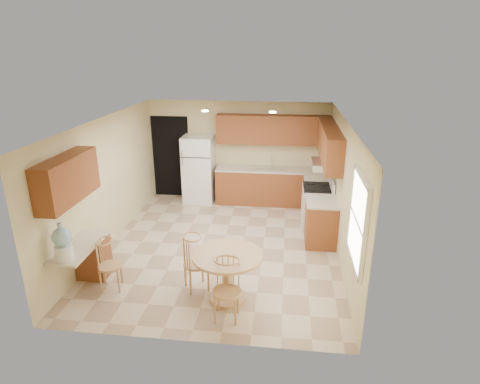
# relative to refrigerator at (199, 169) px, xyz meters

# --- Properties ---
(floor) EXTENTS (5.50, 5.50, 0.00)m
(floor) POSITION_rel_refrigerator_xyz_m (0.95, -2.40, -0.84)
(floor) COLOR #C9B192
(floor) RESTS_ON ground
(ceiling) EXTENTS (4.50, 5.50, 0.02)m
(ceiling) POSITION_rel_refrigerator_xyz_m (0.95, -2.40, 1.66)
(ceiling) COLOR white
(ceiling) RESTS_ON wall_back
(wall_back) EXTENTS (4.50, 0.02, 2.50)m
(wall_back) POSITION_rel_refrigerator_xyz_m (0.95, 0.35, 0.41)
(wall_back) COLOR beige
(wall_back) RESTS_ON floor
(wall_front) EXTENTS (4.50, 0.02, 2.50)m
(wall_front) POSITION_rel_refrigerator_xyz_m (0.95, -5.15, 0.41)
(wall_front) COLOR beige
(wall_front) RESTS_ON floor
(wall_left) EXTENTS (0.02, 5.50, 2.50)m
(wall_left) POSITION_rel_refrigerator_xyz_m (-1.30, -2.40, 0.41)
(wall_left) COLOR beige
(wall_left) RESTS_ON floor
(wall_right) EXTENTS (0.02, 5.50, 2.50)m
(wall_right) POSITION_rel_refrigerator_xyz_m (3.20, -2.40, 0.41)
(wall_right) COLOR beige
(wall_right) RESTS_ON floor
(doorway) EXTENTS (0.90, 0.02, 2.10)m
(doorway) POSITION_rel_refrigerator_xyz_m (-0.80, 0.34, 0.21)
(doorway) COLOR black
(doorway) RESTS_ON floor
(base_cab_back) EXTENTS (2.75, 0.60, 0.87)m
(base_cab_back) POSITION_rel_refrigerator_xyz_m (1.83, 0.05, -0.41)
(base_cab_back) COLOR brown
(base_cab_back) RESTS_ON floor
(counter_back) EXTENTS (2.75, 0.63, 0.04)m
(counter_back) POSITION_rel_refrigerator_xyz_m (1.83, 0.05, 0.05)
(counter_back) COLOR beige
(counter_back) RESTS_ON base_cab_back
(base_cab_right_a) EXTENTS (0.60, 0.59, 0.87)m
(base_cab_right_a) POSITION_rel_refrigerator_xyz_m (2.90, -0.54, -0.41)
(base_cab_right_a) COLOR brown
(base_cab_right_a) RESTS_ON floor
(counter_right_a) EXTENTS (0.63, 0.59, 0.04)m
(counter_right_a) POSITION_rel_refrigerator_xyz_m (2.90, -0.54, 0.05)
(counter_right_a) COLOR beige
(counter_right_a) RESTS_ON base_cab_right_a
(base_cab_right_b) EXTENTS (0.60, 0.80, 0.87)m
(base_cab_right_b) POSITION_rel_refrigerator_xyz_m (2.90, -2.00, -0.41)
(base_cab_right_b) COLOR brown
(base_cab_right_b) RESTS_ON floor
(counter_right_b) EXTENTS (0.63, 0.80, 0.04)m
(counter_right_b) POSITION_rel_refrigerator_xyz_m (2.90, -2.00, 0.05)
(counter_right_b) COLOR beige
(counter_right_b) RESTS_ON base_cab_right_b
(upper_cab_back) EXTENTS (2.75, 0.33, 0.70)m
(upper_cab_back) POSITION_rel_refrigerator_xyz_m (1.83, 0.19, 1.01)
(upper_cab_back) COLOR brown
(upper_cab_back) RESTS_ON wall_back
(upper_cab_right) EXTENTS (0.33, 2.42, 0.70)m
(upper_cab_right) POSITION_rel_refrigerator_xyz_m (3.04, -1.19, 1.01)
(upper_cab_right) COLOR brown
(upper_cab_right) RESTS_ON wall_right
(upper_cab_left) EXTENTS (0.33, 1.40, 0.70)m
(upper_cab_left) POSITION_rel_refrigerator_xyz_m (-1.13, -4.00, 1.01)
(upper_cab_left) COLOR brown
(upper_cab_left) RESTS_ON wall_left
(sink) EXTENTS (0.78, 0.44, 0.01)m
(sink) POSITION_rel_refrigerator_xyz_m (1.80, 0.05, 0.07)
(sink) COLOR silver
(sink) RESTS_ON counter_back
(range_hood) EXTENTS (0.50, 0.76, 0.14)m
(range_hood) POSITION_rel_refrigerator_xyz_m (2.95, -1.22, 0.58)
(range_hood) COLOR silver
(range_hood) RESTS_ON upper_cab_right
(desk_pedestal) EXTENTS (0.48, 0.42, 0.72)m
(desk_pedestal) POSITION_rel_refrigerator_xyz_m (-1.05, -3.72, -0.48)
(desk_pedestal) COLOR brown
(desk_pedestal) RESTS_ON floor
(desk_top) EXTENTS (0.50, 1.20, 0.04)m
(desk_top) POSITION_rel_refrigerator_xyz_m (-1.05, -4.10, -0.09)
(desk_top) COLOR beige
(desk_top) RESTS_ON desk_pedestal
(window) EXTENTS (0.06, 1.12, 1.30)m
(window) POSITION_rel_refrigerator_xyz_m (3.18, -4.25, 0.66)
(window) COLOR white
(window) RESTS_ON wall_right
(can_light_a) EXTENTS (0.14, 0.14, 0.02)m
(can_light_a) POSITION_rel_refrigerator_xyz_m (0.45, -1.20, 1.64)
(can_light_a) COLOR white
(can_light_a) RESTS_ON ceiling
(can_light_b) EXTENTS (0.14, 0.14, 0.02)m
(can_light_b) POSITION_rel_refrigerator_xyz_m (1.85, -1.20, 1.64)
(can_light_b) COLOR white
(can_light_b) RESTS_ON ceiling
(refrigerator) EXTENTS (0.74, 0.72, 1.68)m
(refrigerator) POSITION_rel_refrigerator_xyz_m (0.00, 0.00, 0.00)
(refrigerator) COLOR white
(refrigerator) RESTS_ON floor
(stove) EXTENTS (0.65, 0.76, 1.09)m
(stove) POSITION_rel_refrigerator_xyz_m (2.88, -1.22, -0.37)
(stove) COLOR white
(stove) RESTS_ON floor
(dining_table) EXTENTS (1.08, 1.08, 0.80)m
(dining_table) POSITION_rel_refrigerator_xyz_m (1.33, -4.15, -0.32)
(dining_table) COLOR tan
(dining_table) RESTS_ON floor
(chair_table_a) EXTENTS (0.42, 0.54, 0.95)m
(chair_table_a) POSITION_rel_refrigerator_xyz_m (0.78, -3.99, -0.26)
(chair_table_a) COLOR tan
(chair_table_a) RESTS_ON floor
(chair_table_b) EXTENTS (0.41, 0.41, 0.93)m
(chair_table_b) POSITION_rel_refrigerator_xyz_m (1.38, -4.69, -0.27)
(chair_table_b) COLOR tan
(chair_table_b) RESTS_ON floor
(chair_desk) EXTENTS (0.38, 0.50, 0.87)m
(chair_desk) POSITION_rel_refrigerator_xyz_m (-0.60, -4.15, -0.31)
(chair_desk) COLOR tan
(chair_desk) RESTS_ON floor
(water_crock) EXTENTS (0.28, 0.28, 0.59)m
(water_crock) POSITION_rel_refrigerator_xyz_m (-1.05, -4.52, 0.19)
(water_crock) COLOR white
(water_crock) RESTS_ON desk_top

